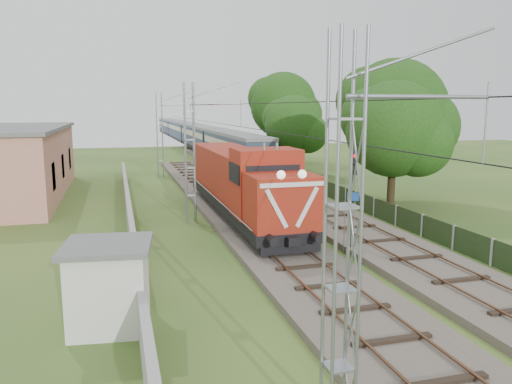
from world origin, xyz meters
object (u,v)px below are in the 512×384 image
object	(u,v)px
locomotive	(242,181)
coach_rake	(190,133)
relay_hut	(109,285)
signal_post	(352,183)

from	to	relation	value
locomotive	coach_rake	xyz separation A→B (m)	(5.00, 56.15, 0.12)
coach_rake	relay_hut	bearing A→B (deg)	-100.14
coach_rake	signal_post	xyz separation A→B (m)	(-1.90, -64.23, 0.81)
locomotive	signal_post	bearing A→B (deg)	-69.03
locomotive	relay_hut	xyz separation A→B (m)	(-7.40, -13.17, -0.99)
coach_rake	locomotive	bearing A→B (deg)	-95.09
signal_post	coach_rake	bearing A→B (deg)	88.30
coach_rake	signal_post	distance (m)	64.26
locomotive	signal_post	world-z (taller)	locomotive
locomotive	coach_rake	bearing A→B (deg)	84.91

